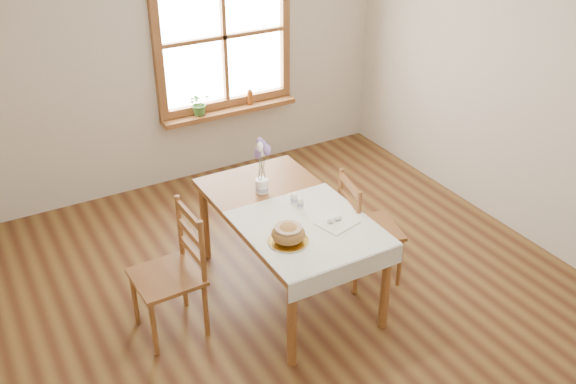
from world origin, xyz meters
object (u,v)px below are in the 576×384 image
dining_table (288,219)px  chair_left (166,275)px  bread_plate (288,241)px  chair_right (371,228)px  flower_vase (262,187)px

dining_table → chair_left: 1.00m
bread_plate → chair_right: bearing=13.8°
dining_table → flower_vase: bearing=100.0°
chair_right → bread_plate: 0.96m
chair_left → bread_plate: 0.91m
chair_left → chair_right: chair_left is taller
chair_right → dining_table: bearing=87.8°
chair_left → chair_right: (1.65, -0.19, -0.02)m
dining_table → chair_right: (0.66, -0.18, -0.19)m
bread_plate → flower_vase: flower_vase is taller
dining_table → chair_left: (-0.99, 0.01, -0.17)m
chair_left → chair_right: 1.66m
dining_table → chair_right: chair_right is taller
dining_table → bread_plate: (-0.22, -0.39, 0.10)m
chair_right → chair_left: bearing=96.3°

